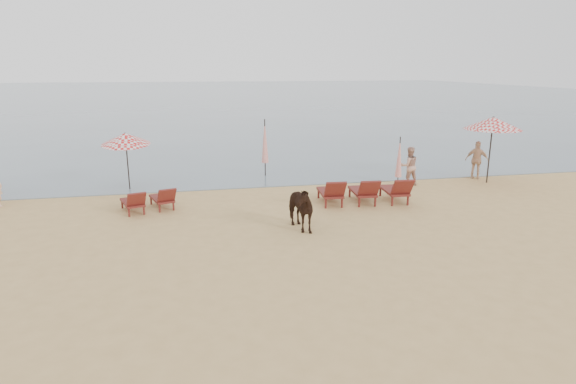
% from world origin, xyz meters
% --- Properties ---
extents(ground, '(120.00, 120.00, 0.00)m').
position_xyz_m(ground, '(0.00, 0.00, 0.00)').
color(ground, tan).
rests_on(ground, ground).
extents(sea, '(160.00, 140.00, 0.06)m').
position_xyz_m(sea, '(0.00, 80.00, 0.00)').
color(sea, '#51606B').
rests_on(sea, ground).
extents(lounger_cluster_left, '(1.97, 1.93, 0.57)m').
position_xyz_m(lounger_cluster_left, '(-4.28, 7.59, 0.39)').
color(lounger_cluster_left, maroon).
rests_on(lounger_cluster_left, ground).
extents(lounger_cluster_right, '(3.22, 2.05, 0.68)m').
position_xyz_m(lounger_cluster_right, '(3.18, 6.98, 0.47)').
color(lounger_cluster_right, maroon).
rests_on(lounger_cluster_right, ground).
extents(umbrella_open_left_b, '(1.85, 1.88, 2.35)m').
position_xyz_m(umbrella_open_left_b, '(-5.25, 10.77, 2.04)').
color(umbrella_open_left_b, black).
rests_on(umbrella_open_left_b, ground).
extents(umbrella_open_right, '(2.28, 2.28, 2.78)m').
position_xyz_m(umbrella_open_right, '(9.39, 8.95, 2.50)').
color(umbrella_open_right, black).
rests_on(umbrella_open_right, ground).
extents(umbrella_closed_left, '(0.31, 0.31, 2.54)m').
position_xyz_m(umbrella_closed_left, '(0.43, 12.07, 1.56)').
color(umbrella_closed_left, black).
rests_on(umbrella_closed_left, ground).
extents(umbrella_closed_right, '(0.26, 0.26, 2.12)m').
position_xyz_m(umbrella_closed_right, '(5.21, 8.63, 1.30)').
color(umbrella_closed_right, black).
rests_on(umbrella_closed_right, ground).
extents(cow, '(1.12, 1.78, 1.39)m').
position_xyz_m(cow, '(0.22, 4.73, 0.70)').
color(cow, black).
rests_on(cow, ground).
extents(beachgoer_right_a, '(0.80, 0.64, 1.59)m').
position_xyz_m(beachgoer_right_a, '(5.96, 9.27, 0.80)').
color(beachgoer_right_a, tan).
rests_on(beachgoer_right_a, ground).
extents(beachgoer_right_b, '(1.00, 0.93, 1.65)m').
position_xyz_m(beachgoer_right_b, '(9.35, 9.72, 0.82)').
color(beachgoer_right_b, tan).
rests_on(beachgoer_right_b, ground).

